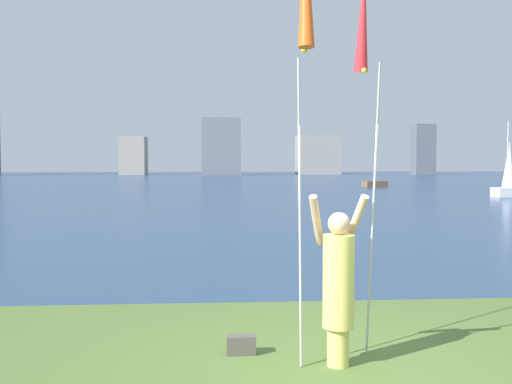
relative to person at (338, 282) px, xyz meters
name	(u,v)px	position (x,y,z in m)	size (l,w,h in m)	color
ground	(229,184)	(0.11, 50.74, -0.94)	(120.00, 138.00, 0.12)	#4C662D
person	(338,282)	(0.00, 0.00, 0.00)	(0.65, 0.48, 1.78)	#D8CC66
kite_flag_right	(363,28)	(0.39, 0.60, 2.73)	(0.16, 0.89, 4.33)	#B2B2B7
bag	(241,345)	(-0.99, 0.43, -0.77)	(0.32, 0.15, 0.20)	#4C4742
sailboat_3	(375,184)	(12.13, 42.95, -0.60)	(2.15, 1.44, 4.26)	brown
sailboat_4	(508,173)	(16.35, 28.55, 0.55)	(1.77, 1.17, 4.55)	white
skyline_tower_1	(134,156)	(-14.29, 91.71, 2.18)	(4.05, 5.28, 6.11)	gray
skyline_tower_2	(221,147)	(-0.19, 88.02, 3.56)	(6.02, 5.24, 8.88)	slate
skyline_tower_3	(318,155)	(16.00, 92.79, 2.37)	(6.69, 7.10, 6.49)	gray
skyline_tower_4	(423,150)	(32.44, 88.38, 3.19)	(3.26, 3.25, 8.13)	#565B66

